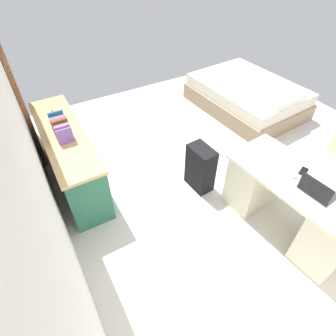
{
  "coord_description": "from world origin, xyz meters",
  "views": [
    {
      "loc": [
        -2.12,
        2.1,
        2.7
      ],
      "look_at": [
        -0.19,
        0.99,
        0.6
      ],
      "focal_mm": 29.48,
      "sensor_mm": 36.0,
      "label": 1
    }
  ],
  "objects_px": {
    "credenza": "(70,157)",
    "bed": "(247,96)",
    "desk": "(290,203)",
    "office_chair": "(331,170)",
    "figurine_small": "(53,113)",
    "cell_phone_by_mouse": "(303,171)",
    "laptop": "(317,190)",
    "suitcase_black": "(200,168)",
    "computer_mouse": "(295,175)"
  },
  "relations": [
    {
      "from": "credenza",
      "to": "bed",
      "type": "relative_size",
      "value": 0.9
    },
    {
      "from": "credenza",
      "to": "suitcase_black",
      "type": "height_order",
      "value": "credenza"
    },
    {
      "from": "suitcase_black",
      "to": "laptop",
      "type": "xyz_separation_m",
      "value": [
        -1.19,
        -0.45,
        0.48
      ]
    },
    {
      "from": "suitcase_black",
      "to": "laptop",
      "type": "distance_m",
      "value": 1.36
    },
    {
      "from": "desk",
      "to": "cell_phone_by_mouse",
      "type": "relative_size",
      "value": 11.02
    },
    {
      "from": "cell_phone_by_mouse",
      "to": "figurine_small",
      "type": "xyz_separation_m",
      "value": [
        2.24,
        1.98,
        0.09
      ]
    },
    {
      "from": "laptop",
      "to": "computer_mouse",
      "type": "relative_size",
      "value": 3.31
    },
    {
      "from": "computer_mouse",
      "to": "suitcase_black",
      "type": "bearing_deg",
      "value": 20.85
    },
    {
      "from": "laptop",
      "to": "credenza",
      "type": "bearing_deg",
      "value": 40.9
    },
    {
      "from": "desk",
      "to": "computer_mouse",
      "type": "relative_size",
      "value": 14.99
    },
    {
      "from": "laptop",
      "to": "cell_phone_by_mouse",
      "type": "relative_size",
      "value": 2.43
    },
    {
      "from": "desk",
      "to": "office_chair",
      "type": "bearing_deg",
      "value": -82.64
    },
    {
      "from": "laptop",
      "to": "figurine_small",
      "type": "height_order",
      "value": "laptop"
    },
    {
      "from": "office_chair",
      "to": "bed",
      "type": "bearing_deg",
      "value": -15.56
    },
    {
      "from": "figurine_small",
      "to": "suitcase_black",
      "type": "bearing_deg",
      "value": -133.58
    },
    {
      "from": "credenza",
      "to": "suitcase_black",
      "type": "bearing_deg",
      "value": -123.76
    },
    {
      "from": "office_chair",
      "to": "credenza",
      "type": "height_order",
      "value": "office_chair"
    },
    {
      "from": "office_chair",
      "to": "suitcase_black",
      "type": "distance_m",
      "value": 1.56
    },
    {
      "from": "cell_phone_by_mouse",
      "to": "bed",
      "type": "bearing_deg",
      "value": -51.85
    },
    {
      "from": "cell_phone_by_mouse",
      "to": "figurine_small",
      "type": "distance_m",
      "value": 2.99
    },
    {
      "from": "desk",
      "to": "credenza",
      "type": "relative_size",
      "value": 0.83
    },
    {
      "from": "desk",
      "to": "computer_mouse",
      "type": "xyz_separation_m",
      "value": [
        0.07,
        0.01,
        0.37
      ]
    },
    {
      "from": "desk",
      "to": "suitcase_black",
      "type": "height_order",
      "value": "desk"
    },
    {
      "from": "bed",
      "to": "laptop",
      "type": "relative_size",
      "value": 6.02
    },
    {
      "from": "cell_phone_by_mouse",
      "to": "desk",
      "type": "bearing_deg",
      "value": 100.03
    },
    {
      "from": "computer_mouse",
      "to": "figurine_small",
      "type": "height_order",
      "value": "figurine_small"
    },
    {
      "from": "office_chair",
      "to": "figurine_small",
      "type": "height_order",
      "value": "office_chair"
    },
    {
      "from": "credenza",
      "to": "bed",
      "type": "height_order",
      "value": "credenza"
    },
    {
      "from": "laptop",
      "to": "computer_mouse",
      "type": "distance_m",
      "value": 0.27
    },
    {
      "from": "figurine_small",
      "to": "cell_phone_by_mouse",
      "type": "bearing_deg",
      "value": -138.53
    },
    {
      "from": "desk",
      "to": "office_chair",
      "type": "distance_m",
      "value": 0.8
    },
    {
      "from": "figurine_small",
      "to": "office_chair",
      "type": "bearing_deg",
      "value": -129.84
    },
    {
      "from": "credenza",
      "to": "laptop",
      "type": "distance_m",
      "value": 2.82
    },
    {
      "from": "bed",
      "to": "suitcase_black",
      "type": "relative_size",
      "value": 3.2
    },
    {
      "from": "credenza",
      "to": "computer_mouse",
      "type": "distance_m",
      "value": 2.63
    },
    {
      "from": "laptop",
      "to": "computer_mouse",
      "type": "height_order",
      "value": "laptop"
    },
    {
      "from": "bed",
      "to": "computer_mouse",
      "type": "distance_m",
      "value": 2.58
    },
    {
      "from": "office_chair",
      "to": "suitcase_black",
      "type": "xyz_separation_m",
      "value": [
        0.9,
        1.27,
        -0.11
      ]
    },
    {
      "from": "desk",
      "to": "figurine_small",
      "type": "xyz_separation_m",
      "value": [
        2.31,
        1.86,
        0.45
      ]
    },
    {
      "from": "bed",
      "to": "figurine_small",
      "type": "xyz_separation_m",
      "value": [
        0.12,
        3.23,
        0.59
      ]
    },
    {
      "from": "credenza",
      "to": "laptop",
      "type": "xyz_separation_m",
      "value": [
        -2.11,
        -1.83,
        0.4
      ]
    },
    {
      "from": "laptop",
      "to": "desk",
      "type": "bearing_deg",
      "value": -8.64
    },
    {
      "from": "suitcase_black",
      "to": "cell_phone_by_mouse",
      "type": "height_order",
      "value": "cell_phone_by_mouse"
    },
    {
      "from": "computer_mouse",
      "to": "desk",
      "type": "bearing_deg",
      "value": -175.02
    },
    {
      "from": "credenza",
      "to": "figurine_small",
      "type": "xyz_separation_m",
      "value": [
        0.39,
        0.0,
        0.44
      ]
    },
    {
      "from": "credenza",
      "to": "laptop",
      "type": "relative_size",
      "value": 5.44
    },
    {
      "from": "credenza",
      "to": "figurine_small",
      "type": "bearing_deg",
      "value": 0.22
    },
    {
      "from": "suitcase_black",
      "to": "laptop",
      "type": "bearing_deg",
      "value": -163.39
    },
    {
      "from": "office_chair",
      "to": "credenza",
      "type": "relative_size",
      "value": 0.52
    },
    {
      "from": "office_chair",
      "to": "desk",
      "type": "bearing_deg",
      "value": 97.36
    }
  ]
}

